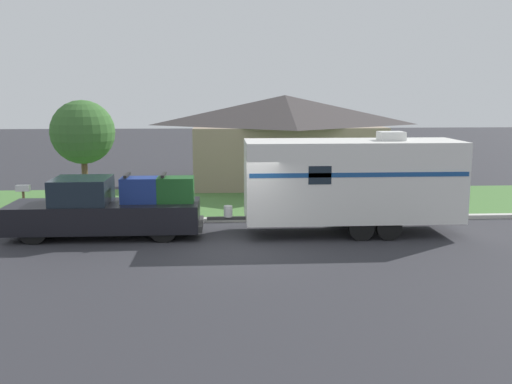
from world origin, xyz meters
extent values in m
plane|color=#2D2D33|center=(0.00, 0.00, 0.00)|extent=(120.00, 120.00, 0.00)
cube|color=beige|center=(0.00, 3.75, 0.07)|extent=(80.00, 0.30, 0.14)
cube|color=#477538|center=(0.00, 7.40, 0.01)|extent=(80.00, 7.00, 0.03)
cube|color=gray|center=(2.77, 12.82, 1.48)|extent=(9.08, 6.46, 2.97)
pyramid|color=#3D3838|center=(2.77, 12.82, 3.71)|extent=(9.81, 6.98, 1.49)
cube|color=#4C3828|center=(2.77, 9.62, 1.05)|extent=(1.00, 0.06, 2.10)
cylinder|color=black|center=(-6.23, 1.05, 0.45)|extent=(0.89, 0.28, 0.89)
cylinder|color=black|center=(-6.23, 2.60, 0.45)|extent=(0.89, 0.28, 0.89)
cylinder|color=black|center=(-2.30, 1.05, 0.45)|extent=(0.89, 0.28, 0.89)
cylinder|color=black|center=(-2.30, 2.60, 0.45)|extent=(0.89, 0.28, 0.89)
cube|color=black|center=(-5.51, 1.82, 0.68)|extent=(3.35, 1.91, 0.86)
cube|color=#19232D|center=(-4.90, 1.82, 1.51)|extent=(1.74, 1.76, 0.80)
cube|color=black|center=(-2.53, 1.82, 0.68)|extent=(2.60, 1.91, 0.86)
cube|color=#333333|center=(-1.17, 1.82, 0.37)|extent=(0.12, 1.72, 0.20)
cube|color=navy|center=(-3.10, 1.82, 1.51)|extent=(1.15, 0.80, 0.80)
cube|color=black|center=(-3.47, 1.82, 1.99)|extent=(0.10, 0.88, 0.08)
cube|color=#194C1E|center=(-1.96, 1.82, 1.51)|extent=(1.15, 0.80, 0.80)
cube|color=black|center=(-2.32, 1.82, 1.99)|extent=(0.10, 0.88, 0.08)
cylinder|color=black|center=(3.84, 0.83, 0.40)|extent=(0.80, 0.22, 0.80)
cylinder|color=black|center=(3.84, 2.81, 0.40)|extent=(0.80, 0.22, 0.80)
cylinder|color=black|center=(4.72, 0.83, 0.40)|extent=(0.80, 0.22, 0.80)
cylinder|color=black|center=(4.72, 2.81, 0.40)|extent=(0.80, 0.22, 0.80)
cube|color=silver|center=(3.73, 1.82, 1.77)|extent=(6.91, 2.26, 2.55)
cube|color=navy|center=(3.73, 0.69, 2.09)|extent=(6.77, 0.01, 0.14)
cube|color=#383838|center=(-0.35, 1.82, 0.55)|extent=(1.25, 0.12, 0.10)
cylinder|color=silver|center=(-0.29, 1.82, 0.78)|extent=(0.28, 0.28, 0.36)
cube|color=silver|center=(4.97, 1.82, 3.18)|extent=(0.80, 0.68, 0.28)
cube|color=#19232D|center=(2.48, 0.69, 2.09)|extent=(0.70, 0.01, 0.56)
cylinder|color=brown|center=(-7.63, 4.46, 0.53)|extent=(0.09, 0.09, 1.06)
cube|color=silver|center=(-7.63, 4.46, 1.17)|extent=(0.48, 0.20, 0.22)
cylinder|color=brown|center=(-5.95, 6.73, 1.04)|extent=(0.24, 0.24, 2.09)
sphere|color=#38662D|center=(-5.95, 6.73, 3.03)|extent=(2.52, 2.52, 2.52)
camera|label=1|loc=(-0.50, -16.22, 4.52)|focal=40.00mm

